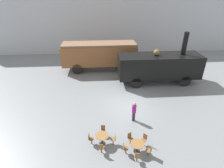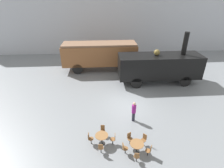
{
  "view_description": "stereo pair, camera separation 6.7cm",
  "coord_description": "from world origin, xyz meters",
  "px_view_note": "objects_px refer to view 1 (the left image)",
  "views": [
    {
      "loc": [
        -2.48,
        -13.35,
        9.27
      ],
      "look_at": [
        -1.44,
        1.0,
        1.6
      ],
      "focal_mm": 28.0,
      "sensor_mm": 36.0,
      "label": 1
    },
    {
      "loc": [
        -2.42,
        -13.35,
        9.27
      ],
      "look_at": [
        -1.44,
        1.0,
        1.6
      ],
      "focal_mm": 28.0,
      "sensor_mm": 36.0,
      "label": 2
    }
  ],
  "objects_px": {
    "cafe_chair_0": "(114,138)",
    "visitor_person": "(134,111)",
    "steam_locomotive": "(159,66)",
    "cafe_table_mid": "(137,145)",
    "cafe_table_near": "(102,137)",
    "passenger_coach_wooden": "(99,54)"
  },
  "relations": [
    {
      "from": "cafe_table_near",
      "to": "cafe_chair_0",
      "type": "bearing_deg",
      "value": -5.38
    },
    {
      "from": "cafe_table_near",
      "to": "cafe_chair_0",
      "type": "relative_size",
      "value": 1.01
    },
    {
      "from": "cafe_table_near",
      "to": "cafe_chair_0",
      "type": "distance_m",
      "value": 0.82
    },
    {
      "from": "steam_locomotive",
      "to": "cafe_table_near",
      "type": "bearing_deg",
      "value": -126.52
    },
    {
      "from": "cafe_table_mid",
      "to": "steam_locomotive",
      "type": "bearing_deg",
      "value": 65.93
    },
    {
      "from": "steam_locomotive",
      "to": "visitor_person",
      "type": "height_order",
      "value": "steam_locomotive"
    },
    {
      "from": "cafe_table_near",
      "to": "cafe_table_mid",
      "type": "bearing_deg",
      "value": -20.07
    },
    {
      "from": "cafe_chair_0",
      "to": "visitor_person",
      "type": "bearing_deg",
      "value": -121.49
    },
    {
      "from": "passenger_coach_wooden",
      "to": "cafe_chair_0",
      "type": "relative_size",
      "value": 10.76
    },
    {
      "from": "cafe_table_mid",
      "to": "visitor_person",
      "type": "bearing_deg",
      "value": 83.75
    },
    {
      "from": "cafe_chair_0",
      "to": "visitor_person",
      "type": "xyz_separation_m",
      "value": [
        1.76,
        2.35,
        0.44
      ]
    },
    {
      "from": "passenger_coach_wooden",
      "to": "cafe_chair_0",
      "type": "xyz_separation_m",
      "value": [
        0.82,
        -13.03,
        -1.68
      ]
    },
    {
      "from": "passenger_coach_wooden",
      "to": "cafe_table_mid",
      "type": "relative_size",
      "value": 10.49
    },
    {
      "from": "steam_locomotive",
      "to": "cafe_chair_0",
      "type": "distance_m",
      "value": 10.69
    },
    {
      "from": "passenger_coach_wooden",
      "to": "cafe_table_near",
      "type": "distance_m",
      "value": 13.05
    },
    {
      "from": "cafe_table_near",
      "to": "visitor_person",
      "type": "relative_size",
      "value": 0.5
    },
    {
      "from": "passenger_coach_wooden",
      "to": "cafe_table_near",
      "type": "bearing_deg",
      "value": -89.95
    },
    {
      "from": "steam_locomotive",
      "to": "cafe_table_mid",
      "type": "height_order",
      "value": "steam_locomotive"
    },
    {
      "from": "cafe_table_near",
      "to": "steam_locomotive",
      "type": "bearing_deg",
      "value": 53.48
    },
    {
      "from": "passenger_coach_wooden",
      "to": "cafe_chair_0",
      "type": "bearing_deg",
      "value": -86.41
    },
    {
      "from": "passenger_coach_wooden",
      "to": "steam_locomotive",
      "type": "bearing_deg",
      "value": -32.31
    },
    {
      "from": "steam_locomotive",
      "to": "cafe_table_mid",
      "type": "distance_m",
      "value": 10.65
    }
  ]
}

